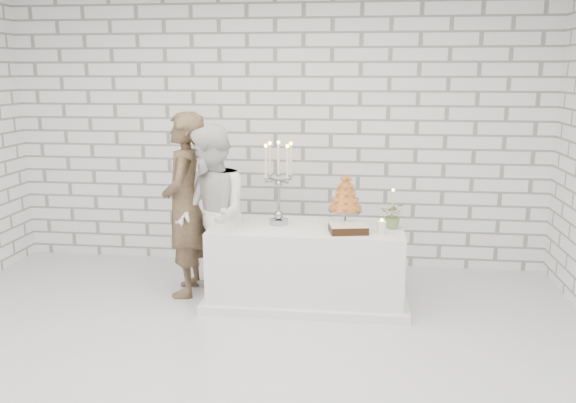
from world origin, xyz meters
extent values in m
cube|color=silver|center=(0.00, 0.00, 0.00)|extent=(6.00, 5.00, 0.01)
cube|color=white|center=(0.00, 2.50, 1.50)|extent=(6.00, 0.01, 3.00)
cube|color=white|center=(0.00, -2.50, 1.50)|extent=(6.00, 0.01, 3.00)
cube|color=white|center=(0.46, 1.31, 0.38)|extent=(1.80, 0.80, 0.75)
imported|color=#483422|center=(-0.74, 1.40, 0.90)|extent=(0.49, 0.70, 1.80)
imported|color=white|center=(-0.43, 1.23, 0.85)|extent=(0.94, 1.03, 1.70)
cube|color=black|center=(0.86, 1.12, 0.79)|extent=(0.37, 0.30, 0.08)
cylinder|color=white|center=(1.15, 1.11, 0.81)|extent=(0.08, 0.08, 0.12)
cylinder|color=beige|center=(1.27, 1.49, 0.91)|extent=(0.07, 0.07, 0.32)
imported|color=#5B8440|center=(1.27, 1.33, 0.88)|extent=(0.26, 0.24, 0.25)
camera|label=1|loc=(0.94, -4.08, 2.18)|focal=37.04mm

